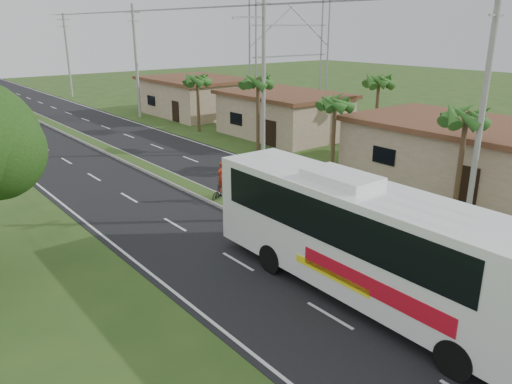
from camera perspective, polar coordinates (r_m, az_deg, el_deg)
ground at (r=19.27m, az=15.69°, el=-9.99°), size 180.00×180.00×0.00m
road_asphalt at (r=33.93m, az=-12.54°, el=2.73°), size 14.00×160.00×0.02m
median_strip at (r=33.91m, az=-12.55°, el=2.88°), size 1.20×160.00×0.18m
lane_edge_left at (r=31.72m, az=-23.38°, el=0.50°), size 0.12×160.00×0.01m
lane_edge_right at (r=37.23m, az=-3.28°, el=4.51°), size 0.12×160.00×0.01m
shop_near at (r=32.95m, az=22.03°, el=4.52°), size 8.60×12.60×3.52m
shop_mid at (r=42.85m, az=3.15°, el=8.90°), size 7.60×10.60×3.67m
shop_far at (r=53.98m, az=-6.95°, el=10.85°), size 8.60×11.60×3.82m
palm_verge_a at (r=26.66m, az=22.93°, el=7.92°), size 2.40×2.40×5.45m
palm_verge_b at (r=32.23m, az=9.03°, el=10.04°), size 2.40×2.40×5.05m
palm_verge_c at (r=36.81m, az=0.23°, el=12.48°), size 2.40×2.40×5.85m
palm_verge_d at (r=44.46m, az=-6.74°, el=12.65°), size 2.40×2.40×5.25m
palm_behind_shop at (r=40.24m, az=13.88°, el=12.20°), size 2.40×2.40×5.65m
utility_pole_a at (r=25.63m, az=24.59°, el=9.46°), size 1.60×0.28×11.00m
utility_pole_b at (r=35.73m, az=0.84°, el=14.13°), size 3.20×0.28×12.00m
utility_pole_c at (r=52.74m, az=-13.54°, el=14.40°), size 1.60×0.28×11.00m
utility_pole_d at (r=71.30m, az=-20.74°, el=14.48°), size 1.60×0.28×10.50m
billboard_lattice at (r=53.60m, az=3.99°, el=16.14°), size 10.18×1.18×12.07m
coach_bus_main at (r=17.00m, az=12.54°, el=-4.98°), size 2.91×13.11×4.23m
motorcyclist at (r=26.71m, az=-3.96°, el=0.62°), size 1.62×0.85×2.17m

